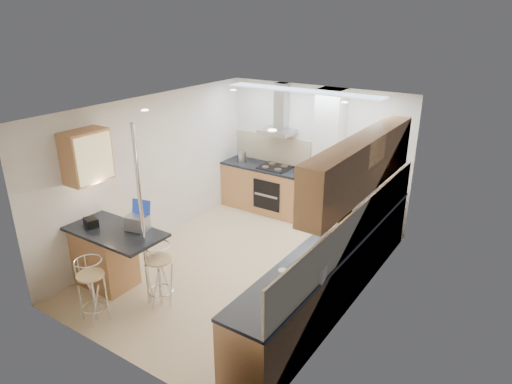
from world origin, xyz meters
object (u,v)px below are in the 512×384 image
Objects in this scene: bar_stool_near at (92,290)px; bar_stool_end at (160,275)px; bread_bin at (315,268)px; microwave at (348,227)px; laptop at (137,223)px.

bar_stool_end is (0.46, 0.72, 0.01)m from bar_stool_near.
bar_stool_near is 2.82m from bread_bin.
bread_bin reaches higher than bar_stool_near.
microwave is 0.53× the size of bar_stool_end.
laptop is 0.78m from bar_stool_end.
laptop is 2.56m from bread_bin.
microwave is 1.12m from bread_bin.
laptop reaches higher than bread_bin.
laptop is 0.33× the size of bar_stool_near.
microwave is 2.59m from bar_stool_end.
bar_stool_end is at bearing 44.41° from bar_stool_near.
microwave reaches higher than bread_bin.
bread_bin is (0.08, -1.12, -0.04)m from microwave.
bar_stool_near is at bearing -165.32° from bread_bin.
laptop is at bearing 176.76° from bread_bin.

